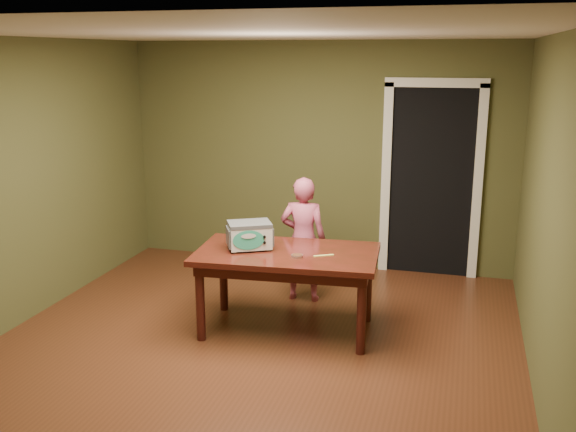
% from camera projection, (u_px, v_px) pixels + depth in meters
% --- Properties ---
extents(floor, '(5.00, 5.00, 0.00)m').
position_uv_depth(floor, '(249.00, 352.00, 5.42)').
color(floor, '#542918').
rests_on(floor, ground).
extents(room_shell, '(4.52, 5.02, 2.61)m').
position_uv_depth(room_shell, '(246.00, 152.00, 5.00)').
color(room_shell, '#4A4C28').
rests_on(room_shell, ground).
extents(doorway, '(1.10, 0.66, 2.25)m').
position_uv_depth(doorway, '(433.00, 178.00, 7.41)').
color(doorway, black).
rests_on(doorway, ground).
extents(dining_table, '(1.67, 1.02, 0.75)m').
position_uv_depth(dining_table, '(287.00, 262.00, 5.70)').
color(dining_table, '#35140C').
rests_on(dining_table, floor).
extents(toy_oven, '(0.46, 0.41, 0.25)m').
position_uv_depth(toy_oven, '(250.00, 234.00, 5.72)').
color(toy_oven, '#4C4F54').
rests_on(toy_oven, dining_table).
extents(baking_pan, '(0.10, 0.10, 0.02)m').
position_uv_depth(baking_pan, '(297.00, 256.00, 5.52)').
color(baking_pan, silver).
rests_on(baking_pan, dining_table).
extents(spatula, '(0.17, 0.11, 0.01)m').
position_uv_depth(spatula, '(324.00, 256.00, 5.55)').
color(spatula, '#EDE667').
rests_on(spatula, dining_table).
extents(child, '(0.48, 0.33, 1.27)m').
position_uv_depth(child, '(303.00, 239.00, 6.45)').
color(child, '#BF4E6F').
rests_on(child, floor).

